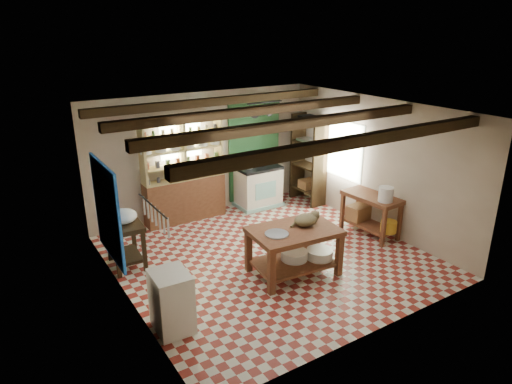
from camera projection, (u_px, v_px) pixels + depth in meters
floor at (269, 257)px, 8.07m from camera, size 5.00×5.00×0.02m
ceiling at (270, 110)px, 7.18m from camera, size 5.00×5.00×0.02m
wall_back at (203, 154)px, 9.61m from camera, size 5.00×0.04×2.60m
wall_front at (382, 244)px, 5.64m from camera, size 5.00×0.04×2.60m
wall_left at (121, 219)px, 6.37m from camera, size 0.04×5.00×2.60m
wall_right at (376, 165)px, 8.88m from camera, size 0.04×5.00×2.60m
ceiling_beams at (270, 117)px, 7.22m from camera, size 5.00×3.80×0.15m
blue_wall_patch at (107, 211)px, 7.17m from camera, size 0.04×1.40×1.60m
green_wall_patch at (254, 149)px, 10.23m from camera, size 1.30×0.04×2.30m
window_back at (181, 139)px, 9.21m from camera, size 0.90×0.02×0.80m
window_right at (340, 149)px, 9.63m from camera, size 0.02×1.30×1.20m
utensil_rail at (153, 215)px, 5.28m from camera, size 0.06×0.90×0.28m
pot_rack at (265, 110)px, 9.58m from camera, size 0.86×0.12×0.36m
shelving_unit at (183, 170)px, 9.25m from camera, size 1.70×0.34×2.20m
tall_rack at (308, 160)px, 10.30m from camera, size 0.40×0.86×2.00m
work_table at (294, 251)px, 7.42m from camera, size 1.47×1.05×0.79m
stove at (258, 186)px, 10.20m from camera, size 0.96×0.65×0.93m
prep_table at (126, 244)px, 7.65m from camera, size 0.58×0.81×0.79m
white_cabinet at (172, 301)px, 6.02m from camera, size 0.49×0.58×0.84m
right_counter at (370, 215)px, 8.81m from camera, size 0.64×1.17×0.81m
cat at (306, 220)px, 7.40m from camera, size 0.44×0.35×0.19m
steel_tray at (277, 234)px, 7.09m from camera, size 0.41×0.41×0.02m
basin_large at (294, 255)px, 7.52m from camera, size 0.48×0.48×0.15m
basin_small at (320, 254)px, 7.56m from camera, size 0.48×0.48×0.16m
kettle_left at (248, 163)px, 9.87m from camera, size 0.20×0.20×0.23m
kettle_right at (262, 162)px, 10.05m from camera, size 0.15×0.15×0.18m
enamel_bowl at (123, 216)px, 7.47m from camera, size 0.49×0.49×0.23m
white_bucket at (386, 194)px, 8.33m from camera, size 0.29×0.29×0.27m
wicker_basket at (358, 212)px, 9.06m from camera, size 0.43×0.35×0.29m
yellow_tub at (389, 226)px, 8.50m from camera, size 0.32×0.32×0.22m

